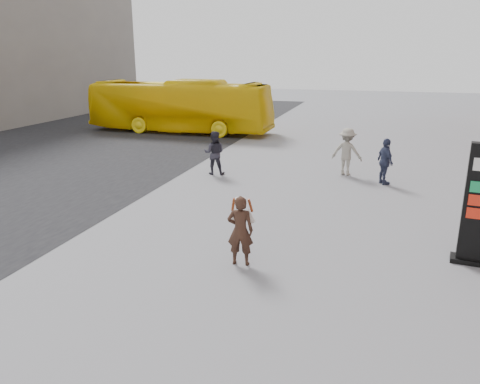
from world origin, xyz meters
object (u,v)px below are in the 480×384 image
(info_pylon, at_px, (479,205))
(bus, at_px, (180,106))
(pedestrian_a, at_px, (214,153))
(pedestrian_c, at_px, (385,162))
(woman, at_px, (240,230))
(pedestrian_b, at_px, (347,152))

(info_pylon, height_order, bus, bus)
(pedestrian_a, xyz_separation_m, pedestrian_c, (6.04, 0.38, -0.01))
(woman, distance_m, bus, 17.75)
(pedestrian_c, bearing_deg, info_pylon, 169.03)
(woman, distance_m, pedestrian_b, 8.58)
(bus, height_order, pedestrian_b, bus)
(woman, distance_m, pedestrian_a, 7.80)
(bus, relative_size, pedestrian_c, 6.60)
(bus, bearing_deg, pedestrian_a, -148.24)
(bus, relative_size, pedestrian_a, 6.52)
(info_pylon, relative_size, woman, 1.71)
(woman, height_order, pedestrian_c, pedestrian_c)
(pedestrian_a, distance_m, pedestrian_b, 4.87)
(bus, distance_m, pedestrian_b, 12.21)
(pedestrian_b, distance_m, pedestrian_c, 1.65)
(bus, distance_m, pedestrian_a, 9.99)
(bus, xyz_separation_m, pedestrian_a, (5.15, -8.53, -0.65))
(pedestrian_a, relative_size, pedestrian_b, 0.93)
(bus, xyz_separation_m, pedestrian_b, (9.84, -7.22, -0.59))
(woman, relative_size, pedestrian_b, 0.88)
(info_pylon, relative_size, pedestrian_b, 1.51)
(woman, height_order, bus, bus)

